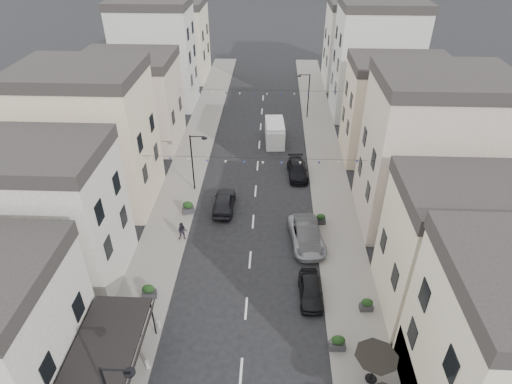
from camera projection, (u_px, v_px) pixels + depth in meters
sidewalk_left at (191, 159)px, 47.85m from camera, size 4.00×76.00×0.12m
sidewalk_right at (326, 162)px, 47.30m from camera, size 4.00×76.00×0.12m
boutique_awning at (108, 350)px, 23.71m from camera, size 3.77×7.50×3.28m
buildings_row_left at (135, 88)px, 49.52m from camera, size 10.20×54.16×14.00m
buildings_row_right at (390, 94)px, 47.40m from camera, size 10.20×54.16×14.50m
streetlamp_left_far at (195, 157)px, 40.78m from camera, size 1.70×0.56×6.00m
streetlamp_right_far at (307, 92)px, 55.32m from camera, size 1.70×0.56×6.00m
bollards at (240, 376)px, 25.35m from camera, size 11.66×10.26×0.60m
bunting_near at (253, 161)px, 36.16m from camera, size 19.00×0.28×0.62m
bunting_far at (260, 93)px, 49.46m from camera, size 19.00×0.28×0.62m
parked_car_a at (311, 290)px, 30.67m from camera, size 1.71×4.08×1.38m
parked_car_b at (306, 234)px, 35.68m from camera, size 2.22×5.22×1.67m
parked_car_c at (307, 236)px, 35.59m from camera, size 3.25×5.93×1.57m
parked_car_d at (297, 170)px, 44.71m from camera, size 2.25×4.86×1.38m
parked_car_e at (224, 202)px, 39.67m from camera, size 1.92×4.69×1.59m
delivery_van at (275, 132)px, 50.96m from camera, size 2.44×5.51×2.59m
pedestrian_a at (137, 327)px, 27.59m from camera, size 0.73×0.58×1.76m
pedestrian_b at (182, 231)px, 35.80m from camera, size 0.85×0.68×1.67m
planter_la at (149, 291)px, 30.58m from camera, size 1.11×0.73×1.15m
planter_lb at (188, 207)px, 39.07m from camera, size 1.23×0.92×1.22m
planter_ra at (338, 343)px, 26.98m from camera, size 1.04×0.61×1.14m
planter_rb at (367, 305)px, 29.63m from camera, size 0.95×0.57×1.03m
planter_rc at (321, 219)px, 37.81m from camera, size 0.90×0.50×1.00m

